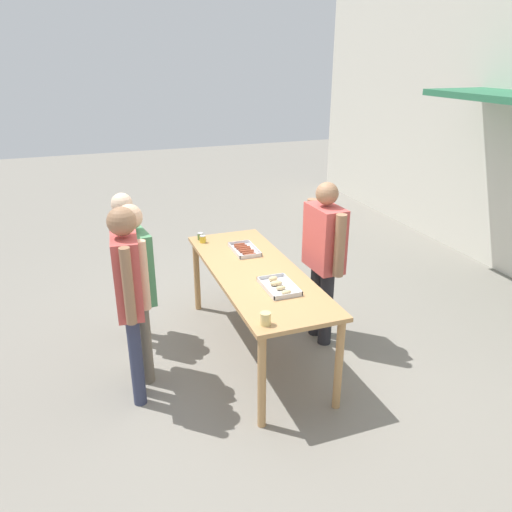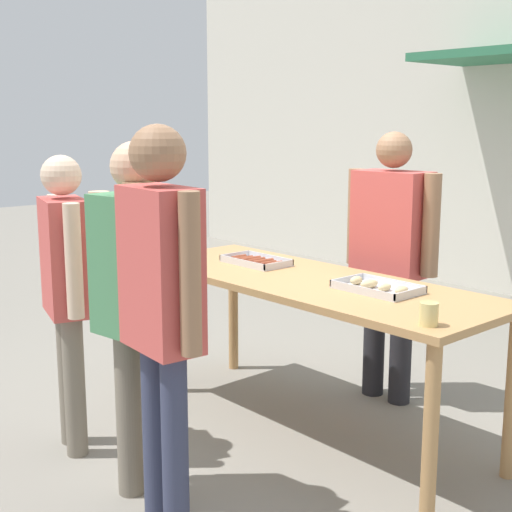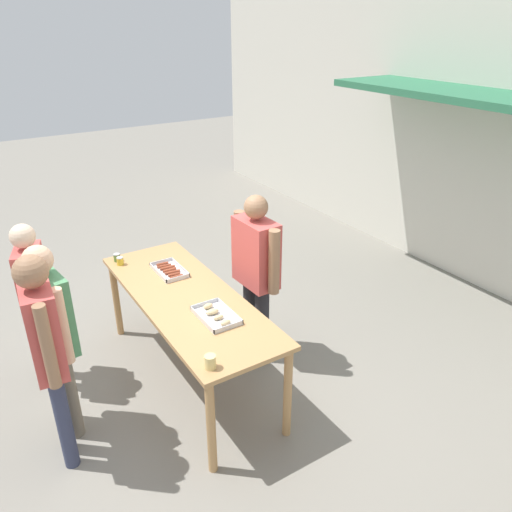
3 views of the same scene
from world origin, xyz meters
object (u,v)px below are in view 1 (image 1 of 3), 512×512
Objects in this scene: person_customer_holding_hotdog at (127,255)px; person_customer_waiting_in_line at (136,280)px; food_tray_sausages at (245,250)px; food_tray_buns at (279,286)px; condiment_jar_mustard at (201,236)px; condiment_jar_ketchup at (203,239)px; person_server_behind_table at (324,251)px; beer_cup at (265,319)px; person_customer_with_cup at (129,289)px.

person_customer_holding_hotdog is 0.95× the size of person_customer_waiting_in_line.
food_tray_sausages is 0.96m from food_tray_buns.
condiment_jar_mustard and condiment_jar_ketchup have the same top height.
condiment_jar_mustard is at bearing -137.51° from person_server_behind_table.
condiment_jar_mustard is 0.05× the size of person_server_behind_table.
food_tray_sausages is 4.10× the size of beer_cup.
person_customer_holding_hotdog is (0.35, -0.85, 0.02)m from condiment_jar_mustard.
person_customer_waiting_in_line is (-0.32, 0.09, -0.07)m from person_customer_with_cup.
person_customer_holding_hotdog is at bearing -112.43° from person_server_behind_table.
condiment_jar_mustard is 0.05× the size of person_customer_holding_hotdog.
person_customer_waiting_in_line is (0.73, -0.00, 0.04)m from person_customer_holding_hotdog.
person_customer_holding_hotdog is (-1.69, -0.86, 0.01)m from beer_cup.
person_server_behind_table is at bearing 47.59° from condiment_jar_ketchup.
person_customer_waiting_in_line is at bearing -138.14° from beer_cup.
beer_cup is (0.57, -0.35, 0.03)m from food_tray_buns.
food_tray_buns is 0.25× the size of person_customer_waiting_in_line.
food_tray_buns is at bearing -116.27° from person_customer_waiting_in_line.
person_customer_holding_hotdog is (-0.16, -1.21, 0.05)m from food_tray_sausages.
food_tray_sausages is 1.22m from person_customer_holding_hotdog.
condiment_jar_mustard is (-1.47, -0.35, 0.02)m from food_tray_buns.
person_customer_waiting_in_line reaches higher than food_tray_buns.
beer_cup is at bearing 0.22° from condiment_jar_mustard.
person_customer_waiting_in_line is at bearing -38.67° from condiment_jar_mustard.
condiment_jar_mustard is (-0.51, -0.36, 0.03)m from food_tray_sausages.
person_server_behind_table is at bearing 123.01° from food_tray_buns.
person_server_behind_table is at bearing 52.14° from food_tray_sausages.
person_customer_holding_hotdog reaches higher than condiment_jar_ketchup.
beer_cup is at bearing -31.49° from food_tray_buns.
person_customer_holding_hotdog reaches higher than food_tray_sausages.
condiment_jar_ketchup is at bearing -31.47° from person_customer_with_cup.
condiment_jar_mustard is at bearing -179.78° from beer_cup.
person_customer_waiting_in_line is at bearing -65.19° from food_tray_sausages.
condiment_jar_mustard is 1.38m from person_customer_waiting_in_line.
food_tray_sausages is 0.62m from condiment_jar_mustard.
person_customer_holding_hotdog is (-0.69, -1.88, -0.05)m from person_server_behind_table.
person_customer_waiting_in_line reaches higher than condiment_jar_mustard.
beer_cup is at bearing 0.21° from condiment_jar_ketchup.
person_customer_with_cup is 0.34m from person_customer_waiting_in_line.
food_tray_buns is at bearing -59.34° from person_server_behind_table.
beer_cup is 1.90m from person_customer_holding_hotdog.
condiment_jar_ketchup is at bearing -165.60° from food_tray_buns.
person_customer_holding_hotdog is at bearing -0.41° from person_customer_with_cup.
person_server_behind_table is at bearing -93.60° from person_customer_holding_hotdog.
condiment_jar_ketchup is 0.05× the size of person_customer_waiting_in_line.
condiment_jar_ketchup reaches higher than food_tray_sausages.
food_tray_buns is at bearing -116.51° from person_customer_holding_hotdog.
person_customer_holding_hotdog reaches higher than beer_cup.
beer_cup is 0.06× the size of person_customer_with_cup.
condiment_jar_mustard is 0.92m from person_customer_holding_hotdog.
person_server_behind_table is (1.04, 1.03, 0.07)m from condiment_jar_mustard.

